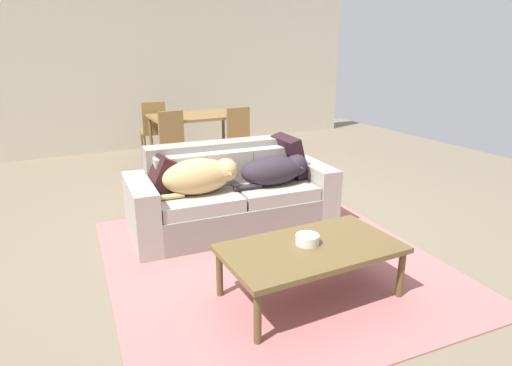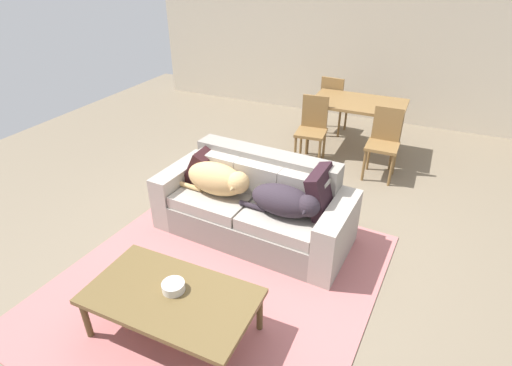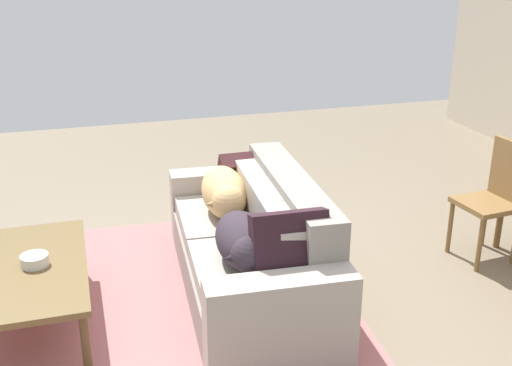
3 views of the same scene
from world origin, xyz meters
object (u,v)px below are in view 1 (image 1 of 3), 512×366
object	(u,v)px
dining_chair_near_right	(242,136)
coffee_table	(311,251)
couch	(231,196)
dining_chair_near_left	(175,142)
dog_on_right_cushion	(275,170)
throw_pillow_by_left_arm	(160,175)
dog_on_left_cushion	(201,176)
dining_chair_far_left	(154,128)
bowl_on_coffee_table	(307,239)
throw_pillow_by_right_arm	(290,157)
dining_table	(196,120)

from	to	relation	value
dining_chair_near_right	coffee_table	bearing A→B (deg)	-107.10
couch	dining_chair_near_left	distance (m)	1.91
dog_on_right_cushion	throw_pillow_by_left_arm	xyz separation A→B (m)	(-1.09, 0.29, 0.02)
dog_on_left_cushion	dining_chair_far_left	xyz separation A→B (m)	(0.35, 3.14, -0.10)
throw_pillow_by_left_arm	dining_chair_near_left	size ratio (longest dim) A/B	0.40
couch	bowl_on_coffee_table	xyz separation A→B (m)	(-0.02, -1.42, 0.12)
couch	throw_pillow_by_right_arm	size ratio (longest dim) A/B	4.58
dog_on_left_cushion	dining_table	bearing A→B (deg)	75.42
coffee_table	dining_chair_near_left	xyz separation A→B (m)	(0.03, 3.38, 0.14)
dining_table	dining_chair_near_left	bearing A→B (deg)	-132.53
coffee_table	dog_on_right_cushion	bearing A→B (deg)	71.73
dining_chair_far_left	dog_on_left_cushion	bearing A→B (deg)	88.60
dog_on_right_cushion	throw_pillow_by_right_arm	world-z (taller)	throw_pillow_by_right_arm
dog_on_right_cushion	coffee_table	xyz separation A→B (m)	(-0.42, -1.28, -0.23)
throw_pillow_by_right_arm	dining_chair_near_right	world-z (taller)	dining_chair_near_right
throw_pillow_by_left_arm	coffee_table	bearing A→B (deg)	-67.04
dining_chair_near_left	throw_pillow_by_right_arm	bearing A→B (deg)	-75.42
throw_pillow_by_right_arm	dining_chair_near_right	bearing A→B (deg)	80.80
dog_on_right_cushion	dining_chair_far_left	world-z (taller)	dining_chair_far_left
dog_on_left_cushion	throw_pillow_by_right_arm	size ratio (longest dim) A/B	1.85
dog_on_right_cushion	throw_pillow_by_right_arm	bearing A→B (deg)	38.63
dining_table	dining_chair_near_left	distance (m)	0.76
couch	dining_table	bearing A→B (deg)	82.14
couch	throw_pillow_by_left_arm	distance (m)	0.75
dog_on_right_cushion	dining_chair_near_left	xyz separation A→B (m)	(-0.40, 2.09, -0.09)
dining_chair_near_left	dog_on_right_cushion	bearing A→B (deg)	-84.50
throw_pillow_by_right_arm	coffee_table	bearing A→B (deg)	-115.58
coffee_table	bowl_on_coffee_table	bearing A→B (deg)	94.21
throw_pillow_by_left_arm	dining_chair_far_left	xyz separation A→B (m)	(0.68, 2.92, -0.09)
throw_pillow_by_right_arm	coffee_table	world-z (taller)	throw_pillow_by_right_arm
throw_pillow_by_left_arm	couch	bearing A→B (deg)	-8.33
couch	bowl_on_coffee_table	bearing A→B (deg)	-87.08
throw_pillow_by_left_arm	dining_chair_near_right	xyz separation A→B (m)	(1.67, 1.75, -0.10)
coffee_table	couch	bearing A→B (deg)	89.30
couch	dog_on_right_cushion	distance (m)	0.52
dining_chair_far_left	dining_chair_near_right	bearing A→B (deg)	135.24
dog_on_left_cushion	throw_pillow_by_right_arm	xyz separation A→B (m)	(1.04, 0.13, 0.03)
throw_pillow_by_left_arm	coffee_table	world-z (taller)	throw_pillow_by_left_arm
dining_chair_near_left	couch	bearing A→B (deg)	-95.48
dining_table	dining_chair_far_left	distance (m)	0.78
dog_on_left_cushion	dining_chair_near_right	world-z (taller)	dining_chair_near_right
dog_on_left_cushion	dining_chair_near_right	size ratio (longest dim) A/B	0.91
coffee_table	bowl_on_coffee_table	world-z (taller)	bowl_on_coffee_table
bowl_on_coffee_table	dining_chair_near_right	xyz separation A→B (m)	(1.01, 3.28, 0.06)
dog_on_left_cushion	throw_pillow_by_left_arm	xyz separation A→B (m)	(-0.34, 0.22, -0.01)
coffee_table	dining_table	bearing A→B (deg)	82.42
bowl_on_coffee_table	dining_chair_near_left	xyz separation A→B (m)	(0.03, 3.33, 0.07)
couch	dining_table	world-z (taller)	couch
coffee_table	dining_table	size ratio (longest dim) A/B	0.97
couch	throw_pillow_by_right_arm	xyz separation A→B (m)	(0.69, 0.01, 0.33)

